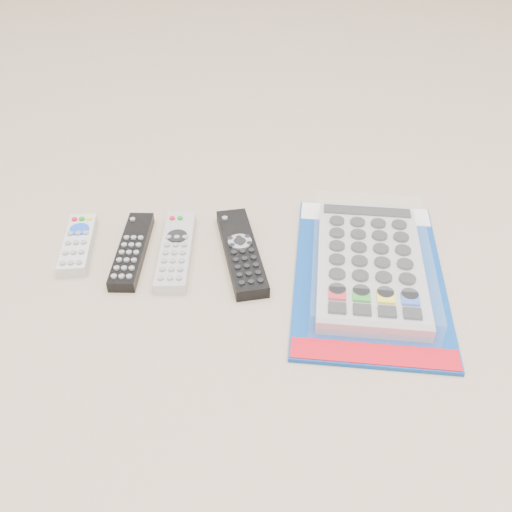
{
  "coord_description": "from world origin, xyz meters",
  "views": [
    {
      "loc": [
        0.02,
        -0.66,
        0.55
      ],
      "look_at": [
        0.05,
        0.01,
        0.01
      ],
      "focal_mm": 40.0,
      "sensor_mm": 36.0,
      "label": 1
    }
  ],
  "objects_px": {
    "remote_large_black": "(241,251)",
    "jumbo_remote_packaged": "(370,263)",
    "remote_small_grey": "(78,244)",
    "remote_slim_black": "(132,250)",
    "remote_silver_dvd": "(176,250)"
  },
  "relations": [
    {
      "from": "remote_slim_black",
      "to": "remote_silver_dvd",
      "type": "relative_size",
      "value": 0.96
    },
    {
      "from": "remote_large_black",
      "to": "remote_small_grey",
      "type": "bearing_deg",
      "value": 164.75
    },
    {
      "from": "remote_silver_dvd",
      "to": "remote_large_black",
      "type": "relative_size",
      "value": 0.91
    },
    {
      "from": "remote_large_black",
      "to": "jumbo_remote_packaged",
      "type": "xyz_separation_m",
      "value": [
        0.19,
        -0.05,
        0.01
      ]
    },
    {
      "from": "remote_small_grey",
      "to": "remote_silver_dvd",
      "type": "relative_size",
      "value": 0.76
    },
    {
      "from": "remote_silver_dvd",
      "to": "jumbo_remote_packaged",
      "type": "xyz_separation_m",
      "value": [
        0.29,
        -0.06,
        0.01
      ]
    },
    {
      "from": "remote_large_black",
      "to": "jumbo_remote_packaged",
      "type": "height_order",
      "value": "jumbo_remote_packaged"
    },
    {
      "from": "remote_small_grey",
      "to": "jumbo_remote_packaged",
      "type": "distance_m",
      "value": 0.45
    },
    {
      "from": "remote_large_black",
      "to": "remote_slim_black",
      "type": "bearing_deg",
      "value": 167.58
    },
    {
      "from": "remote_silver_dvd",
      "to": "remote_large_black",
      "type": "height_order",
      "value": "same"
    },
    {
      "from": "remote_small_grey",
      "to": "remote_slim_black",
      "type": "relative_size",
      "value": 0.8
    },
    {
      "from": "jumbo_remote_packaged",
      "to": "remote_large_black",
      "type": "bearing_deg",
      "value": 174.28
    },
    {
      "from": "remote_slim_black",
      "to": "jumbo_remote_packaged",
      "type": "bearing_deg",
      "value": -5.86
    },
    {
      "from": "remote_silver_dvd",
      "to": "remote_slim_black",
      "type": "bearing_deg",
      "value": 179.21
    },
    {
      "from": "remote_small_grey",
      "to": "remote_silver_dvd",
      "type": "bearing_deg",
      "value": -11.12
    }
  ]
}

